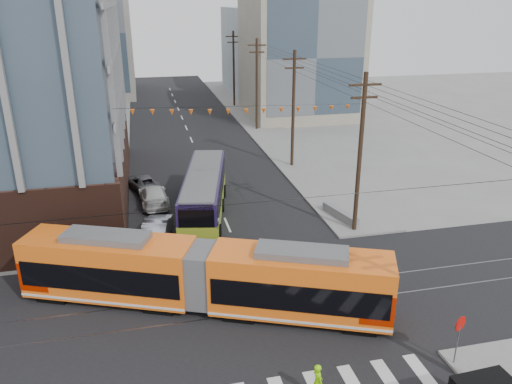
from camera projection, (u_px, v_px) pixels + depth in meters
ground at (280, 348)px, 23.30m from camera, size 160.00×160.00×0.00m
bg_bldg_nw_near at (43, 52)px, 63.69m from camera, size 18.00×16.00×18.00m
bg_bldg_ne_near at (299, 57)px, 67.39m from camera, size 14.00×14.00×16.00m
bg_bldg_nw_far at (81, 33)px, 82.13m from camera, size 16.00×18.00×20.00m
bg_bldg_ne_far at (275, 50)px, 86.34m from camera, size 16.00×16.00×14.00m
utility_pole_far at (234, 70)px, 73.97m from camera, size 0.30×0.30×11.00m
streetcar at (202, 276)px, 25.80m from camera, size 18.81×9.97×3.71m
city_bus at (204, 193)px, 37.22m from camera, size 5.10×12.41×3.44m
parked_car_silver at (157, 229)px, 33.59m from camera, size 2.50×4.93×1.55m
parked_car_white at (154, 196)px, 39.40m from camera, size 2.45×5.23×1.48m
parked_car_grey at (143, 182)px, 42.66m from camera, size 3.31×4.78×1.21m
pedestrian at (318, 382)px, 20.06m from camera, size 0.51×0.68×1.70m
stop_sign at (457, 343)px, 21.79m from camera, size 0.95×0.95×2.40m
jersey_barrier at (340, 215)px, 36.82m from camera, size 1.75×3.86×0.75m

